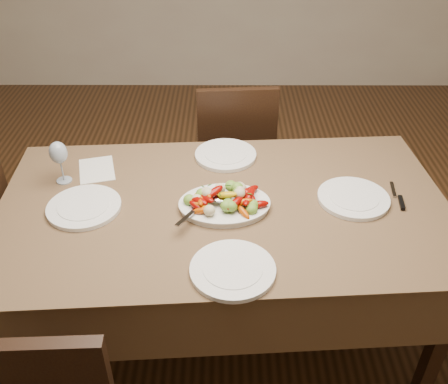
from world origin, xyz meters
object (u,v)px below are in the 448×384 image
chair_far (234,151)px  plate_left (84,207)px  serving_platter (225,206)px  dining_table (224,272)px  plate_near (233,270)px  plate_right (353,198)px  plate_far (226,155)px  wine_glass (60,161)px

chair_far → plate_left: chair_far is taller
chair_far → serving_platter: (-0.05, -0.93, 0.30)m
dining_table → chair_far: (0.05, 0.90, 0.10)m
plate_left → plate_near: 0.69m
plate_right → plate_near: (-0.50, -0.42, 0.00)m
serving_platter → plate_left: size_ratio=1.20×
plate_far → chair_far: bearing=84.8°
serving_platter → wine_glass: size_ratio=1.74×
dining_table → plate_right: bearing=3.4°
serving_platter → plate_right: 0.53m
chair_far → serving_platter: size_ratio=2.67×
dining_table → plate_left: bearing=-176.7°
serving_platter → plate_near: serving_platter is taller
chair_far → plate_right: chair_far is taller
plate_left → wine_glass: size_ratio=1.44×
plate_right → wine_glass: size_ratio=1.43×
chair_far → serving_platter: bearing=82.5°
plate_right → plate_near: same height
chair_far → plate_far: chair_far is taller
dining_table → plate_left: plate_left is taller
dining_table → plate_far: bearing=89.1°
chair_far → plate_far: 0.60m
plate_far → plate_near: same height
plate_far → wine_glass: bearing=-163.6°
serving_platter → plate_near: (0.03, -0.36, -0.00)m
plate_right → plate_far: same height
dining_table → plate_far: plate_far is taller
dining_table → plate_right: plate_right is taller
dining_table → plate_right: size_ratio=6.28×
chair_far → plate_right: 1.03m
serving_platter → plate_left: 0.56m
plate_near → serving_platter: bearing=94.5°
plate_left → wine_glass: bearing=123.7°
chair_far → plate_far: size_ratio=3.32×
dining_table → plate_near: (0.03, -0.39, 0.39)m
plate_far → plate_near: bearing=-88.1°
plate_near → plate_left: bearing=149.1°
chair_far → wine_glass: (-0.75, -0.73, 0.39)m
serving_platter → plate_right: serving_platter is taller
plate_left → plate_right: same height
chair_far → plate_left: size_ratio=3.21×
plate_left → chair_far: bearing=56.6°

